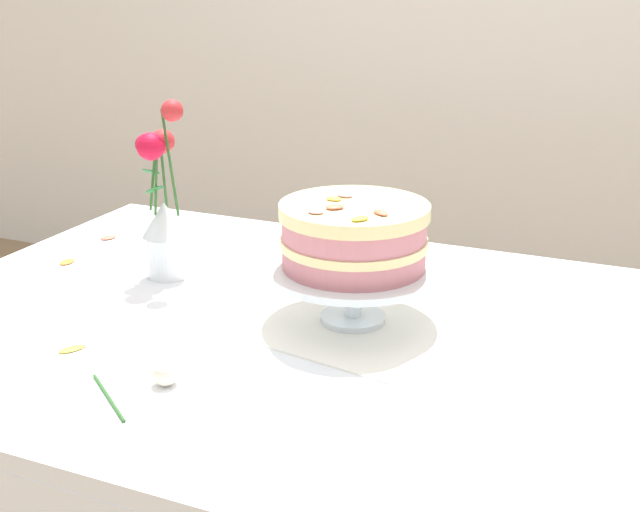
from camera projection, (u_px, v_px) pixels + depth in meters
dining_table at (294, 376)px, 1.39m from camera, size 1.40×1.00×0.74m
linen_napkin at (353, 321)px, 1.38m from camera, size 0.37×0.37×0.00m
cake_stand at (353, 276)px, 1.35m from camera, size 0.29×0.29×0.10m
layer_cake at (354, 235)px, 1.33m from camera, size 0.25×0.25×0.11m
flower_vase at (163, 212)px, 1.54m from camera, size 0.11×0.09×0.34m
fallen_rose at (162, 374)px, 1.16m from camera, size 0.13×0.13×0.04m
loose_petal_0 at (108, 238)px, 1.80m from camera, size 0.04×0.04×0.01m
loose_petal_1 at (72, 349)px, 1.28m from camera, size 0.04×0.05×0.00m
loose_petal_2 at (67, 262)px, 1.65m from camera, size 0.03×0.04×0.01m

